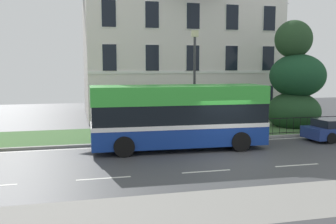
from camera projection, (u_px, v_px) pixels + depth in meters
ground_plane at (227, 154)px, 18.23m from camera, size 60.00×56.00×0.18m
georgian_townhouse at (174, 42)px, 32.46m from camera, size 15.13×10.71×11.89m
iron_verge_railing at (226, 128)px, 21.82m from camera, size 14.91×0.04×0.97m
evergreen_tree at (295, 83)px, 25.51m from camera, size 3.77×3.64×7.35m
single_decker_bus at (179, 116)px, 19.05m from camera, size 8.68×2.85×3.17m
street_lamp_post at (194, 75)px, 21.95m from camera, size 0.36×0.24×5.99m
litter_bin at (129, 129)px, 21.25m from camera, size 0.55×0.55×1.06m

